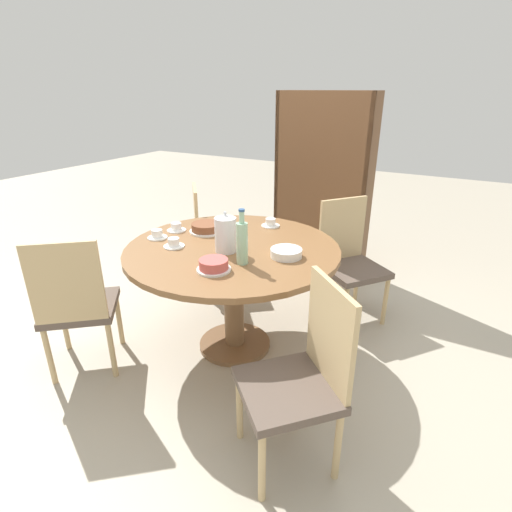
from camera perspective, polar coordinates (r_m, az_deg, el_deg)
The scene contains 16 objects.
ground_plane at distance 2.91m, azimuth -3.02°, elevation -12.59°, with size 14.00×14.00×0.00m, color #B2A893.
dining_table at distance 2.60m, azimuth -3.31°, elevation -1.34°, with size 1.37×1.37×0.75m.
chair_a at distance 1.91m, azimuth 6.52°, elevation -16.56°, with size 0.59×0.59×0.92m.
chair_b at distance 3.13m, azimuth 13.20°, elevation -0.41°, with size 0.59×0.59×0.92m.
chair_c at distance 3.54m, azimuth -6.27°, elevation 2.80°, with size 0.59×0.59×0.92m.
chair_d at distance 2.67m, azimuth -24.22°, elevation -6.21°, with size 0.59×0.59×0.92m.
bookshelf at distance 3.81m, azimuth 9.38°, elevation 9.08°, with size 0.87×0.28×1.67m.
coffee_pot at distance 2.43m, azimuth -4.36°, elevation 3.23°, with size 0.13×0.13×0.26m.
water_bottle at distance 2.25m, azimuth -2.00°, elevation 2.03°, with size 0.07×0.07×0.32m.
cake_main at distance 2.82m, azimuth -7.10°, elevation 4.02°, with size 0.24×0.24×0.06m.
cake_second at distance 2.21m, azimuth -6.06°, elevation -1.33°, with size 0.19×0.19×0.07m.
cup_a at distance 2.92m, azimuth 2.10°, elevation 4.71°, with size 0.13×0.13×0.06m.
cup_b at distance 2.58m, azimuth -11.66°, elevation 1.78°, with size 0.13×0.13×0.06m.
cup_c at distance 2.87m, azimuth -11.31°, elevation 3.99°, with size 0.13×0.13×0.06m.
cup_d at distance 2.76m, azimuth -13.93°, elevation 2.96°, with size 0.13×0.13×0.06m.
plate_stack at distance 2.39m, azimuth 4.34°, elevation 0.46°, with size 0.19×0.19×0.05m.
Camera 1 is at (1.29, -1.99, 1.69)m, focal length 28.00 mm.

